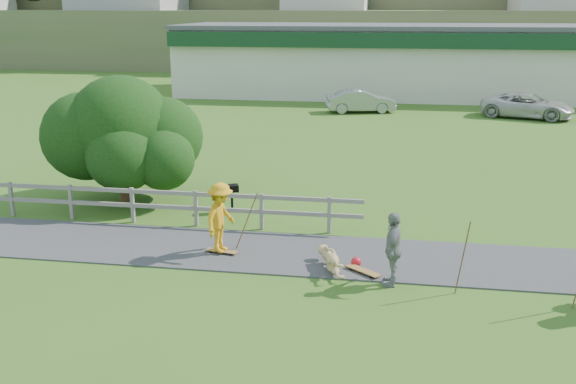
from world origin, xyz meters
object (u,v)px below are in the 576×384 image
(skater_fallen, at_px, (331,260))
(car_silver, at_px, (361,101))
(bbq, at_px, (232,198))
(spectator_b, at_px, (393,249))
(car_white, at_px, (527,106))
(tree, at_px, (123,155))
(skater_rider, at_px, (221,221))

(skater_fallen, bearing_deg, car_silver, 70.73)
(car_silver, relative_size, bbq, 4.69)
(spectator_b, relative_size, car_silver, 0.42)
(spectator_b, height_order, car_silver, spectator_b)
(spectator_b, xyz_separation_m, car_white, (7.75, 25.38, -0.17))
(car_silver, xyz_separation_m, tree, (-6.89, -20.28, 0.88))
(skater_rider, xyz_separation_m, spectator_b, (4.48, -1.22, -0.04))
(spectator_b, distance_m, tree, 10.62)
(skater_fallen, bearing_deg, tree, 125.64)
(car_white, height_order, bbq, car_white)
(car_silver, distance_m, car_white, 9.87)
(skater_fallen, bearing_deg, skater_rider, 147.33)
(car_silver, height_order, bbq, car_silver)
(car_silver, bearing_deg, car_white, -106.63)
(skater_rider, relative_size, car_silver, 0.44)
(car_silver, bearing_deg, skater_rider, 160.70)
(skater_fallen, height_order, bbq, bbq)
(car_silver, distance_m, tree, 21.43)
(tree, height_order, bbq, tree)
(skater_fallen, relative_size, bbq, 1.78)
(spectator_b, height_order, car_white, spectator_b)
(skater_rider, bearing_deg, skater_fallen, -88.26)
(skater_rider, distance_m, car_white, 27.08)
(car_white, bearing_deg, tree, 157.86)
(skater_fallen, distance_m, spectator_b, 1.72)
(car_white, bearing_deg, skater_fallen, 177.66)
(skater_rider, height_order, car_white, skater_rider)
(skater_fallen, xyz_separation_m, tree, (-7.50, 5.00, 1.29))
(car_white, relative_size, tree, 0.94)
(skater_rider, relative_size, car_white, 0.36)
(car_white, bearing_deg, bbq, 166.10)
(skater_rider, height_order, bbq, skater_rider)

